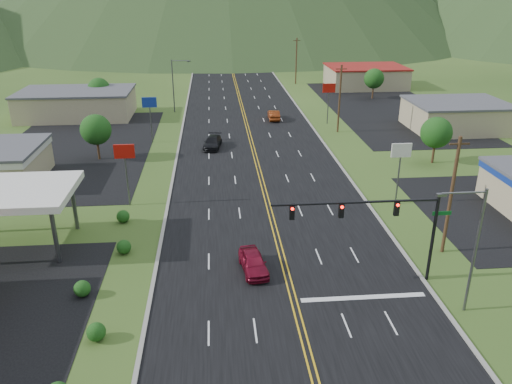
{
  "coord_description": "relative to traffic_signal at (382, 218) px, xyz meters",
  "views": [
    {
      "loc": [
        -5.23,
        -17.19,
        20.66
      ],
      "look_at": [
        -1.86,
        21.51,
        4.5
      ],
      "focal_mm": 35.0,
      "sensor_mm": 36.0,
      "label": 1
    }
  ],
  "objects": [
    {
      "name": "building_west_far",
      "position": [
        -34.48,
        54.0,
        -3.07
      ],
      "size": [
        18.4,
        11.4,
        4.5
      ],
      "color": "tan",
      "rests_on": "ground"
    },
    {
      "name": "pole_sign_east_a",
      "position": [
        6.52,
        14.0,
        -0.28
      ],
      "size": [
        2.0,
        0.18,
        6.4
      ],
      "color": "#59595E",
      "rests_on": "ground"
    },
    {
      "name": "car_dark_mid",
      "position": [
        -11.95,
        34.47,
        -4.58
      ],
      "size": [
        2.9,
        5.45,
        1.5
      ],
      "primitive_type": "imported",
      "rotation": [
        0.0,
        0.0,
        -0.16
      ],
      "color": "black",
      "rests_on": "ground"
    },
    {
      "name": "tree_east_a",
      "position": [
        15.52,
        26.0,
        -1.44
      ],
      "size": [
        3.84,
        3.84,
        5.82
      ],
      "color": "#382314",
      "rests_on": "ground"
    },
    {
      "name": "car_red_near",
      "position": [
        -9.01,
        2.27,
        -4.56
      ],
      "size": [
        2.39,
        4.7,
        1.53
      ],
      "primitive_type": "imported",
      "rotation": [
        0.0,
        0.0,
        0.13
      ],
      "color": "maroon",
      "rests_on": "ground"
    },
    {
      "name": "utility_pole_b",
      "position": [
        7.02,
        41.0,
        -0.2
      ],
      "size": [
        1.6,
        0.28,
        10.0
      ],
      "color": "#382314",
      "rests_on": "ground"
    },
    {
      "name": "utility_pole_d",
      "position": [
        7.02,
        121.0,
        -0.2
      ],
      "size": [
        1.6,
        0.28,
        10.0
      ],
      "color": "#382314",
      "rests_on": "ground"
    },
    {
      "name": "building_east_mid",
      "position": [
        25.52,
        41.0,
        -3.17
      ],
      "size": [
        14.4,
        11.4,
        4.3
      ],
      "color": "tan",
      "rests_on": "ground"
    },
    {
      "name": "building_east_far",
      "position": [
        21.52,
        76.0,
        -3.07
      ],
      "size": [
        16.4,
        12.4,
        4.5
      ],
      "color": "tan",
      "rests_on": "ground"
    },
    {
      "name": "pole_sign_west_b",
      "position": [
        -20.48,
        38.0,
        -0.28
      ],
      "size": [
        2.0,
        0.18,
        6.4
      ],
      "color": "#59595E",
      "rests_on": "ground"
    },
    {
      "name": "utility_pole_a",
      "position": [
        7.02,
        4.0,
        -0.2
      ],
      "size": [
        1.6,
        0.28,
        10.0
      ],
      "color": "#382314",
      "rests_on": "ground"
    },
    {
      "name": "tree_west_b",
      "position": [
        -31.48,
        58.0,
        -1.44
      ],
      "size": [
        3.84,
        3.84,
        5.82
      ],
      "color": "#382314",
      "rests_on": "ground"
    },
    {
      "name": "pole_sign_west_a",
      "position": [
        -20.48,
        16.0,
        -0.28
      ],
      "size": [
        2.0,
        0.18,
        6.4
      ],
      "color": "#59595E",
      "rests_on": "ground"
    },
    {
      "name": "streetlight_east",
      "position": [
        4.7,
        -4.0,
        -0.15
      ],
      "size": [
        3.28,
        0.25,
        9.0
      ],
      "color": "#59595E",
      "rests_on": "ground"
    },
    {
      "name": "car_red_far",
      "position": [
        -1.79,
        49.11,
        -4.54
      ],
      "size": [
        1.76,
        4.81,
        1.58
      ],
      "primitive_type": "imported",
      "rotation": [
        0.0,
        0.0,
        3.12
      ],
      "color": "maroon",
      "rests_on": "ground"
    },
    {
      "name": "tree_west_a",
      "position": [
        -26.48,
        31.0,
        -1.44
      ],
      "size": [
        3.84,
        3.84,
        5.82
      ],
      "color": "#382314",
      "rests_on": "ground"
    },
    {
      "name": "utility_pole_c",
      "position": [
        7.02,
        81.0,
        -0.2
      ],
      "size": [
        1.6,
        0.28,
        10.0
      ],
      "color": "#382314",
      "rests_on": "ground"
    },
    {
      "name": "pole_sign_east_b",
      "position": [
        6.52,
        46.0,
        -0.28
      ],
      "size": [
        2.0,
        0.18,
        6.4
      ],
      "color": "#59595E",
      "rests_on": "ground"
    },
    {
      "name": "gas_canopy",
      "position": [
        -28.48,
        8.0,
        -0.46
      ],
      "size": [
        10.0,
        8.0,
        5.3
      ],
      "color": "white",
      "rests_on": "ground"
    },
    {
      "name": "traffic_signal",
      "position": [
        0.0,
        0.0,
        0.0
      ],
      "size": [
        13.1,
        0.43,
        7.0
      ],
      "color": "black",
      "rests_on": "ground"
    },
    {
      "name": "streetlight_west",
      "position": [
        -18.16,
        56.0,
        -0.15
      ],
      "size": [
        3.28,
        0.25,
        9.0
      ],
      "color": "#59595E",
      "rests_on": "ground"
    },
    {
      "name": "tree_east_b",
      "position": [
        19.52,
        64.0,
        -1.44
      ],
      "size": [
        3.84,
        3.84,
        5.82
      ],
      "color": "#382314",
      "rests_on": "ground"
    }
  ]
}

